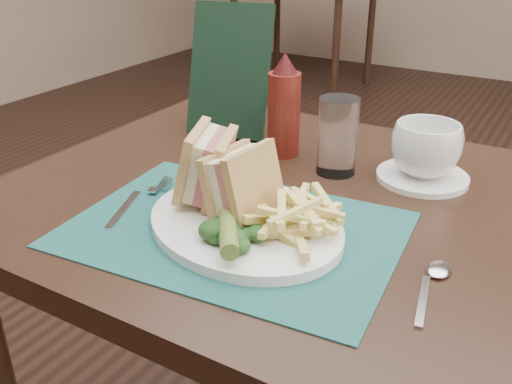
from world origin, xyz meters
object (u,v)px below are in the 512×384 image
(plate, at_px, (245,224))
(coffee_cup, at_px, (426,149))
(drinking_glass, at_px, (338,136))
(check_presenter, at_px, (230,71))
(ketchup_bottle, at_px, (284,105))
(table_main, at_px, (286,373))
(saucer, at_px, (422,177))
(sandwich_half_a, at_px, (192,163))
(table_bg_left, at_px, (303,35))
(placemat, at_px, (234,229))
(sandwich_half_b, at_px, (230,178))

(plate, height_order, coffee_cup, coffee_cup)
(drinking_glass, xyz_separation_m, check_presenter, (-0.26, 0.08, 0.06))
(drinking_glass, relative_size, ketchup_bottle, 0.70)
(table_main, bearing_deg, saucer, 43.32)
(sandwich_half_a, xyz_separation_m, ketchup_bottle, (0.01, 0.26, 0.02))
(table_bg_left, distance_m, saucer, 3.36)
(table_main, height_order, ketchup_bottle, ketchup_bottle)
(placemat, height_order, sandwich_half_b, sandwich_half_b)
(placemat, relative_size, saucer, 3.00)
(placemat, bearing_deg, sandwich_half_b, 132.48)
(sandwich_half_a, height_order, coffee_cup, sandwich_half_a)
(table_main, bearing_deg, placemat, -95.30)
(table_main, distance_m, ketchup_bottle, 0.50)
(sandwich_half_b, height_order, ketchup_bottle, ketchup_bottle)
(plate, xyz_separation_m, check_presenter, (-0.24, 0.33, 0.11))
(sandwich_half_a, bearing_deg, plate, -33.42)
(table_bg_left, xyz_separation_m, coffee_cup, (1.64, -2.90, 0.43))
(drinking_glass, xyz_separation_m, ketchup_bottle, (-0.12, 0.03, 0.03))
(table_bg_left, relative_size, sandwich_half_b, 8.79)
(table_bg_left, xyz_separation_m, plate, (1.47, -3.20, 0.38))
(table_main, bearing_deg, sandwich_half_b, -103.29)
(ketchup_bottle, bearing_deg, drinking_glass, -13.59)
(coffee_cup, xyz_separation_m, ketchup_bottle, (-0.25, -0.02, 0.04))
(table_main, relative_size, check_presenter, 3.51)
(saucer, bearing_deg, ketchup_bottle, -176.49)
(coffee_cup, relative_size, ketchup_bottle, 0.60)
(saucer, distance_m, ketchup_bottle, 0.27)
(sandwich_half_a, height_order, saucer, sandwich_half_a)
(sandwich_half_b, bearing_deg, plate, -14.76)
(plate, height_order, saucer, plate)
(coffee_cup, relative_size, check_presenter, 0.44)
(saucer, bearing_deg, plate, -119.13)
(sandwich_half_b, height_order, coffee_cup, sandwich_half_b)
(drinking_glass, bearing_deg, sandwich_half_b, -103.53)
(table_main, bearing_deg, plate, -90.05)
(sandwich_half_b, xyz_separation_m, drinking_glass, (0.06, 0.24, -0.00))
(table_bg_left, bearing_deg, sandwich_half_a, -66.64)
(plate, relative_size, sandwich_half_b, 2.93)
(sandwich_half_a, bearing_deg, saucer, 23.74)
(sandwich_half_b, xyz_separation_m, saucer, (0.19, 0.28, -0.06))
(table_main, xyz_separation_m, drinking_glass, (0.03, 0.11, 0.44))
(placemat, height_order, drinking_glass, drinking_glass)
(sandwich_half_a, distance_m, coffee_cup, 0.38)
(drinking_glass, bearing_deg, table_bg_left, 117.01)
(placemat, distance_m, sandwich_half_b, 0.07)
(plate, height_order, check_presenter, check_presenter)
(table_bg_left, xyz_separation_m, drinking_glass, (1.50, -2.95, 0.44))
(sandwich_half_b, bearing_deg, coffee_cup, 61.58)
(ketchup_bottle, bearing_deg, sandwich_half_a, -92.95)
(placemat, bearing_deg, check_presenter, 123.50)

